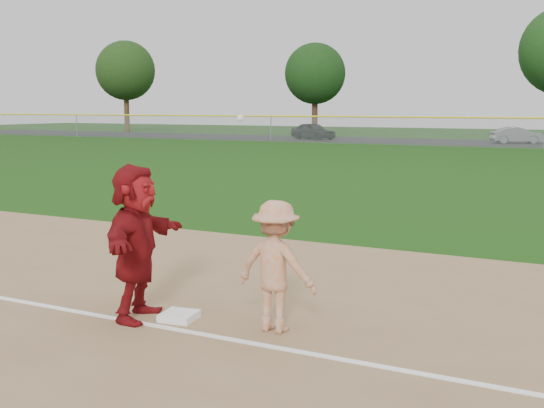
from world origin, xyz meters
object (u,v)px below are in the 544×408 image
at_px(first_base, 179,316).
at_px(car_left, 313,131).
at_px(base_runner, 136,242).
at_px(car_mid, 517,135).

relative_size(first_base, car_left, 0.10).
xyz_separation_m(first_base, base_runner, (-0.51, -0.19, 0.96)).
height_order(first_base, car_left, car_left).
height_order(first_base, base_runner, base_runner).
xyz_separation_m(first_base, car_left, (-18.29, 45.48, 0.64)).
xyz_separation_m(car_left, car_mid, (16.08, 1.13, -0.09)).
xyz_separation_m(base_runner, car_left, (-17.77, 45.67, -0.31)).
bearing_deg(first_base, base_runner, -159.86).
bearing_deg(car_mid, car_left, 70.08).
bearing_deg(car_left, car_mid, -64.97).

